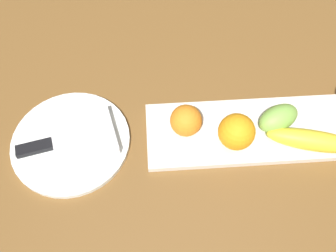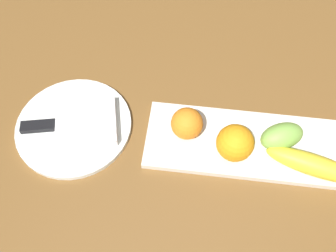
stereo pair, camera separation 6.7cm
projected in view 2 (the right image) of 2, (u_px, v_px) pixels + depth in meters
ground_plane at (253, 152)px, 0.70m from camera, size 2.40×2.40×0.00m
fruit_tray at (265, 146)px, 0.70m from camera, size 0.47×0.15×0.01m
banana at (314, 165)px, 0.65m from camera, size 0.18×0.08×0.04m
orange_near_apple at (187, 123)px, 0.69m from camera, size 0.06×0.06×0.06m
orange_near_banana at (235, 143)px, 0.66m from camera, size 0.07×0.07×0.07m
grape_bunch at (282, 136)px, 0.68m from camera, size 0.10×0.08×0.05m
dinner_plate at (74, 126)px, 0.73m from camera, size 0.23×0.23×0.01m
folded_napkin at (86, 123)px, 0.71m from camera, size 0.14×0.13×0.02m
knife at (52, 126)px, 0.72m from camera, size 0.18×0.06×0.01m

